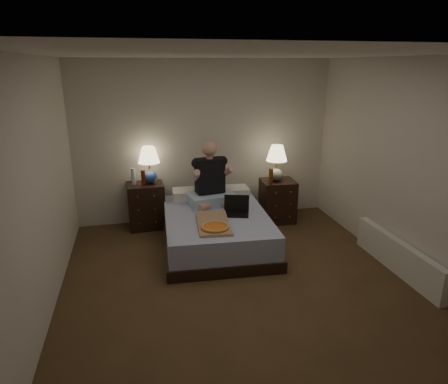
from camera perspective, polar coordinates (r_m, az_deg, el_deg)
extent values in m
cube|color=brown|center=(4.66, 2.53, -13.38)|extent=(4.00, 4.50, 0.00)
cube|color=white|center=(3.99, 3.04, 19.08)|extent=(4.00, 4.50, 0.00)
cube|color=beige|center=(6.29, -2.75, 7.15)|extent=(4.00, 0.00, 2.50)
cube|color=beige|center=(2.24, 18.81, -14.42)|extent=(4.00, 0.00, 2.50)
cube|color=beige|center=(4.11, -25.19, -0.32)|extent=(0.00, 4.50, 2.50)
cube|color=beige|center=(5.05, 25.21, 2.82)|extent=(0.00, 4.50, 2.50)
cube|color=#5363A7|center=(5.53, -1.10, -5.41)|extent=(1.47, 1.91, 0.46)
cube|color=black|center=(6.24, -11.06, -1.86)|extent=(0.55, 0.50, 0.69)
cube|color=black|center=(6.41, 7.64, -1.26)|extent=(0.54, 0.49, 0.67)
cylinder|color=white|center=(6.09, -12.81, 2.19)|extent=(0.07, 0.07, 0.25)
cylinder|color=#AAABA6|center=(6.08, -9.88, 1.61)|extent=(0.07, 0.07, 0.10)
cylinder|color=#5E1B0D|center=(6.03, -11.46, 2.03)|extent=(0.06, 0.06, 0.23)
cylinder|color=#58330C|center=(6.12, 6.74, 2.27)|extent=(0.06, 0.06, 0.23)
cube|color=silver|center=(5.31, 23.53, -8.40)|extent=(0.10, 1.60, 0.40)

